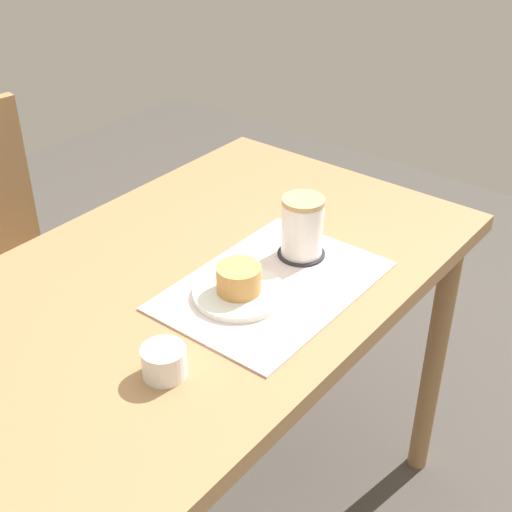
% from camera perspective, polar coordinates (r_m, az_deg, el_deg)
% --- Properties ---
extents(dining_table, '(1.16, 0.70, 0.76)m').
position_cam_1_polar(dining_table, '(1.39, -4.98, -4.93)').
color(dining_table, '#997047').
rests_on(dining_table, ground_plane).
extents(placemat, '(0.41, 0.29, 0.00)m').
position_cam_1_polar(placemat, '(1.31, 1.38, -2.36)').
color(placemat, silver).
rests_on(placemat, dining_table).
extents(pastry_plate, '(0.17, 0.17, 0.01)m').
position_cam_1_polar(pastry_plate, '(1.27, -1.37, -2.98)').
color(pastry_plate, silver).
rests_on(pastry_plate, placemat).
extents(pastry, '(0.08, 0.08, 0.05)m').
position_cam_1_polar(pastry, '(1.25, -1.39, -1.83)').
color(pastry, tan).
rests_on(pastry, pastry_plate).
extents(coffee_coaster, '(0.09, 0.09, 0.00)m').
position_cam_1_polar(coffee_coaster, '(1.39, 3.64, 0.20)').
color(coffee_coaster, '#232328').
rests_on(coffee_coaster, placemat).
extents(coffee_mug, '(0.11, 0.08, 0.12)m').
position_cam_1_polar(coffee_mug, '(1.36, 3.78, 2.44)').
color(coffee_mug, white).
rests_on(coffee_mug, coffee_coaster).
extents(sugar_bowl, '(0.07, 0.07, 0.05)m').
position_cam_1_polar(sugar_bowl, '(1.11, -7.37, -8.39)').
color(sugar_bowl, white).
rests_on(sugar_bowl, dining_table).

